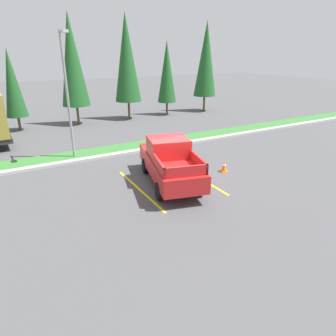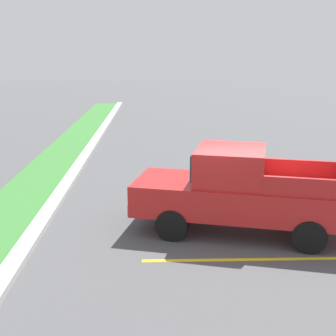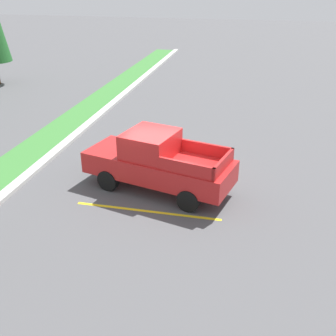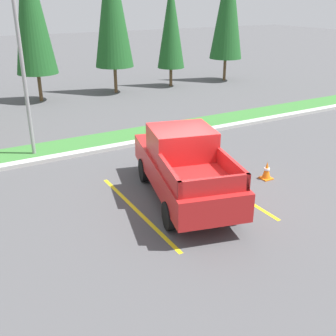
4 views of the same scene
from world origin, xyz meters
The scene contains 7 objects.
ground_plane centered at (0.00, 0.00, 0.00)m, with size 120.00×120.00×0.00m, color #4C4C4F.
parking_line_near centered at (-1.70, -0.04, 0.00)m, with size 0.12×4.80×0.01m, color yellow.
parking_line_far centered at (1.40, -0.04, 0.00)m, with size 0.12×4.80×0.01m, color yellow.
curb_strip centered at (0.00, 5.00, 0.07)m, with size 56.00×0.40×0.15m, color #B2B2AD.
grass_median centered at (0.00, 6.10, 0.03)m, with size 56.00×1.80×0.06m, color #387533.
pickup_truck_main centered at (-0.13, 0.01, 1.04)m, with size 3.14×5.53×2.10m.
traffic_cone centered at (2.97, -0.18, 0.29)m, with size 0.36×0.36×0.60m.
Camera 3 is at (-12.34, -3.09, 6.92)m, focal length 42.91 mm.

